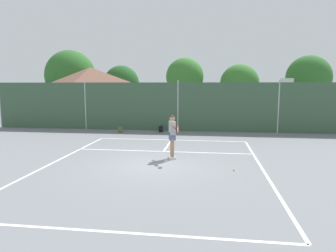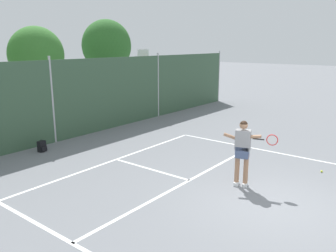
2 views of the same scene
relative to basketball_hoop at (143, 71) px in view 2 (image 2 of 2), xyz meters
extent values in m
plane|color=slate|center=(-7.37, -10.85, -2.31)|extent=(120.00, 120.00, 0.00)
cube|color=white|center=(-7.37, -5.35, -2.31)|extent=(8.20, 0.10, 0.01)
cube|color=white|center=(-3.27, -10.85, -2.31)|extent=(0.10, 11.00, 0.01)
cube|color=white|center=(-7.37, -8.38, -2.31)|extent=(8.20, 0.10, 0.01)
cube|color=white|center=(-7.37, -6.89, -2.31)|extent=(0.10, 2.97, 0.01)
cube|color=#38563D|center=(-7.37, -1.85, -0.68)|extent=(26.00, 0.05, 3.25)
cylinder|color=#B2B2B7|center=(-7.37, -1.85, -0.61)|extent=(0.09, 0.09, 3.40)
cylinder|color=#B2B2B7|center=(-0.87, -1.85, -0.61)|extent=(0.09, 0.09, 3.40)
cylinder|color=#B2B2B7|center=(5.63, -1.85, -0.61)|extent=(0.09, 0.09, 3.40)
cylinder|color=yellow|center=(0.00, 0.06, -0.79)|extent=(0.12, 0.12, 3.05)
cube|color=white|center=(0.00, -0.04, 0.94)|extent=(0.90, 0.06, 0.60)
torus|color=#D85919|center=(0.00, -0.31, 0.72)|extent=(0.48, 0.48, 0.02)
cylinder|color=brown|center=(-2.56, 6.82, -1.48)|extent=(0.36, 0.36, 1.67)
ellipsoid|color=#38752D|center=(-2.56, 6.82, 0.87)|extent=(3.56, 3.21, 3.56)
cylinder|color=brown|center=(3.46, 6.82, -1.29)|extent=(0.36, 0.36, 2.04)
ellipsoid|color=#2D6628|center=(3.46, 6.82, 1.40)|extent=(3.94, 3.55, 3.94)
cube|color=silver|center=(-6.83, -9.60, -2.26)|extent=(0.28, 0.19, 0.10)
cube|color=silver|center=(-6.76, -9.83, -2.26)|extent=(0.28, 0.19, 0.10)
cylinder|color=#A37556|center=(-6.83, -9.60, -1.80)|extent=(0.13, 0.13, 0.82)
cylinder|color=#A37556|center=(-6.76, -9.83, -1.80)|extent=(0.13, 0.13, 0.82)
cube|color=#47567A|center=(-6.80, -9.71, -1.33)|extent=(0.33, 0.41, 0.32)
cube|color=gray|center=(-6.80, -9.71, -0.99)|extent=(0.35, 0.45, 0.56)
sphere|color=#A37556|center=(-6.80, -9.71, -0.58)|extent=(0.22, 0.22, 0.22)
sphere|color=black|center=(-6.80, -9.71, -0.56)|extent=(0.21, 0.21, 0.21)
cylinder|color=#A37556|center=(-6.72, -9.90, -0.89)|extent=(0.25, 0.56, 0.17)
cylinder|color=#A37556|center=(-6.88, -9.45, -0.94)|extent=(0.23, 0.51, 0.22)
cylinder|color=black|center=(-6.63, -10.08, -0.94)|extent=(0.12, 0.30, 0.04)
torus|color=red|center=(-6.48, -10.40, -0.94)|extent=(0.11, 0.30, 0.30)
cylinder|color=silver|center=(-6.48, -10.40, -0.94)|extent=(0.08, 0.25, 0.26)
sphere|color=#CCE033|center=(-4.34, -11.22, -2.28)|extent=(0.07, 0.07, 0.07)
cube|color=black|center=(-8.42, -2.55, -2.11)|extent=(0.31, 0.23, 0.40)
cube|color=black|center=(-8.40, -2.67, -2.19)|extent=(0.23, 0.10, 0.18)
torus|color=black|center=(-8.42, -2.55, -1.89)|extent=(0.09, 0.03, 0.09)
camera|label=1|loc=(-5.27, -22.32, 0.82)|focal=32.81mm
camera|label=2|loc=(-15.10, -13.61, 1.54)|focal=36.82mm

